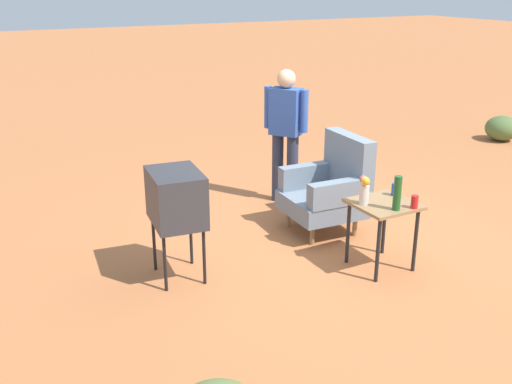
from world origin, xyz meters
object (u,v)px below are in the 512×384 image
Objects in this scene: tv_on_stand at (176,198)px; soda_can_blue at (395,189)px; flower_vase at (364,189)px; side_table at (383,213)px; person_standing at (286,128)px; bottle_wine_green at (397,193)px; soda_can_red at (415,202)px; armchair at (330,187)px.

soda_can_blue is (0.62, 1.99, -0.06)m from tv_on_stand.
side_table is at bearing 70.68° from flower_vase.
person_standing is at bearing 123.37° from tv_on_stand.
person_standing is 6.19× the size of flower_vase.
side_table is at bearing 173.37° from bottle_wine_green.
tv_on_stand reaches higher than soda_can_red.
armchair is 8.69× the size of soda_can_red.
side_table is at bearing 67.62° from tv_on_stand.
armchair is 4.00× the size of flower_vase.
person_standing reaches higher than side_table.
tv_on_stand is 2.27m from person_standing.
bottle_wine_green is (0.19, -0.02, 0.26)m from side_table.
armchair is at bearing -1.59° from person_standing.
flower_vase is (-0.26, -0.17, -0.01)m from bottle_wine_green.
side_table is 1.93m from tv_on_stand.
person_standing is 2.18m from bottle_wine_green.
side_table is at bearing -63.82° from soda_can_blue.
flower_vase is (0.91, -0.28, 0.31)m from armchair.
person_standing is 1.94m from flower_vase.
soda_can_red is (2.22, 0.03, -0.22)m from person_standing.
bottle_wine_green is at bearing -5.40° from armchair.
person_standing is 1.88m from soda_can_blue.
side_table is 0.29m from soda_can_blue.
person_standing is 5.12× the size of bottle_wine_green.
tv_on_stand is at bearing -117.77° from bottle_wine_green.
soda_can_red is at bearing 2.95° from armchair.
soda_can_red is (0.97, 1.93, -0.06)m from tv_on_stand.
bottle_wine_green is (-0.05, -0.17, 0.10)m from soda_can_red.
bottle_wine_green reaches higher than soda_can_blue.
soda_can_red is 0.46m from flower_vase.
person_standing reaches higher than tv_on_stand.
bottle_wine_green reaches higher than side_table.
person_standing is (-1.00, 0.03, 0.44)m from armchair.
soda_can_blue is 0.40m from bottle_wine_green.
armchair reaches higher than soda_can_red.
person_standing reaches higher than soda_can_red.
flower_vase is at bearing -16.89° from armchair.
tv_on_stand is at bearing -107.36° from soda_can_blue.
flower_vase is (-0.30, -0.34, 0.09)m from soda_can_red.
person_standing reaches higher than armchair.
person_standing is at bearing 176.35° from bottle_wine_green.
side_table is 2.02m from person_standing.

